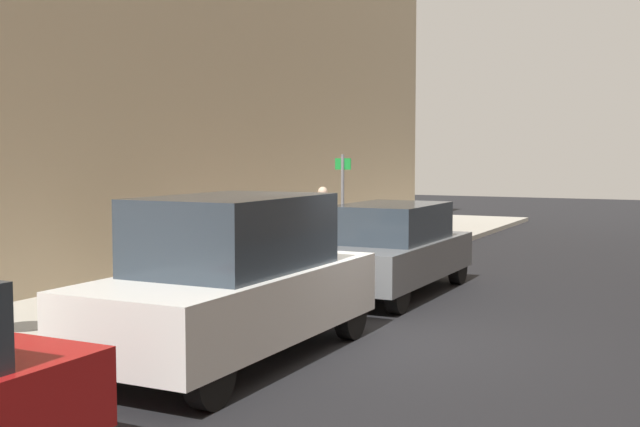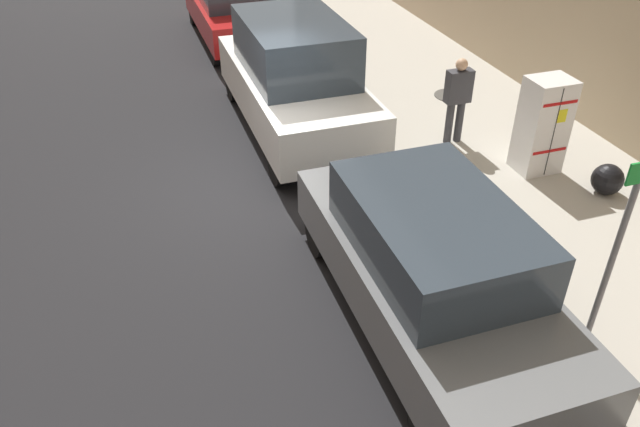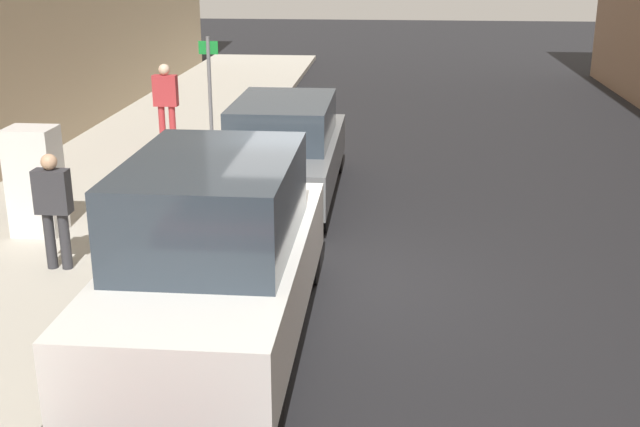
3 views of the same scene
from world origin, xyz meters
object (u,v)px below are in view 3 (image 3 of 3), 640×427
(fire_hydrant, at_px, (239,118))
(pedestrian_walking_far, at_px, (166,98))
(street_sign_post, at_px, (210,97))
(parked_suv_gray, at_px, (284,148))
(trash_bag, at_px, (30,195))
(parked_van_white, at_px, (215,255))
(discarded_refrigerator, at_px, (35,181))
(pedestrian_standing_near, at_px, (54,204))

(fire_hydrant, bearing_deg, pedestrian_walking_far, -143.20)
(street_sign_post, distance_m, parked_suv_gray, 1.98)
(street_sign_post, xyz_separation_m, pedestrian_walking_far, (-1.40, 1.89, -0.39))
(trash_bag, xyz_separation_m, pedestrian_walking_far, (1.04, 4.56, 0.78))
(street_sign_post, height_order, parked_van_white, street_sign_post)
(discarded_refrigerator, xyz_separation_m, pedestrian_walking_far, (0.43, 5.59, 0.22))
(pedestrian_walking_far, bearing_deg, parked_van_white, -1.03)
(pedestrian_standing_near, bearing_deg, parked_suv_gray, 107.81)
(discarded_refrigerator, bearing_deg, trash_bag, 120.72)
(fire_hydrant, bearing_deg, pedestrian_standing_near, -96.84)
(street_sign_post, distance_m, pedestrian_standing_near, 5.14)
(pedestrian_walking_far, xyz_separation_m, parked_van_white, (2.92, -8.54, -0.11))
(discarded_refrigerator, distance_m, pedestrian_standing_near, 1.58)
(fire_hydrant, height_order, pedestrian_walking_far, pedestrian_walking_far)
(parked_van_white, bearing_deg, pedestrian_standing_near, 146.93)
(trash_bag, xyz_separation_m, parked_suv_gray, (3.96, 1.58, 0.49))
(pedestrian_standing_near, xyz_separation_m, parked_van_white, (2.50, -1.63, 0.02))
(fire_hydrant, relative_size, trash_bag, 1.63)
(street_sign_post, xyz_separation_m, parked_van_white, (1.52, -6.65, -0.50))
(trash_bag, bearing_deg, pedestrian_standing_near, -58.31)
(discarded_refrigerator, height_order, trash_bag, discarded_refrigerator)
(discarded_refrigerator, xyz_separation_m, street_sign_post, (1.82, 3.69, 0.61))
(pedestrian_walking_far, bearing_deg, trash_bag, -32.73)
(fire_hydrant, bearing_deg, parked_van_white, -80.80)
(parked_van_white, bearing_deg, street_sign_post, 102.89)
(fire_hydrant, height_order, pedestrian_standing_near, pedestrian_standing_near)
(discarded_refrigerator, distance_m, fire_hydrant, 6.86)
(fire_hydrant, xyz_separation_m, parked_suv_gray, (1.55, -4.00, 0.32))
(trash_bag, bearing_deg, pedestrian_walking_far, 77.17)
(discarded_refrigerator, bearing_deg, street_sign_post, 63.70)
(trash_bag, relative_size, pedestrian_walking_far, 0.28)
(parked_van_white, bearing_deg, parked_suv_gray, 90.00)
(discarded_refrigerator, relative_size, trash_bag, 3.23)
(street_sign_post, bearing_deg, parked_van_white, -77.11)
(discarded_refrigerator, height_order, pedestrian_walking_far, pedestrian_walking_far)
(trash_bag, distance_m, parked_van_white, 5.66)
(pedestrian_standing_near, relative_size, parked_suv_gray, 0.34)
(street_sign_post, relative_size, pedestrian_standing_near, 1.61)
(trash_bag, bearing_deg, discarded_refrigerator, -59.28)
(discarded_refrigerator, bearing_deg, pedestrian_standing_near, -57.56)
(discarded_refrigerator, height_order, parked_suv_gray, discarded_refrigerator)
(parked_suv_gray, bearing_deg, pedestrian_standing_near, -122.40)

